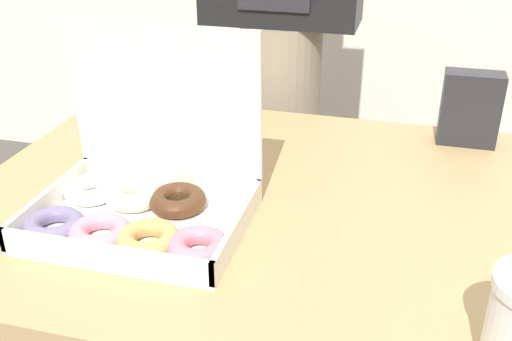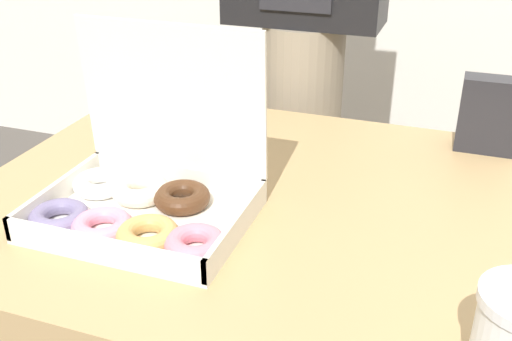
# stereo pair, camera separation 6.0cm
# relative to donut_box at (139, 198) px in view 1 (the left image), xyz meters

# --- Properties ---
(donut_box) EXTENTS (0.34, 0.25, 0.29)m
(donut_box) POSITION_rel_donut_box_xyz_m (0.00, 0.00, 0.00)
(donut_box) COLOR white
(donut_box) RESTS_ON table
(napkin_holder) EXTENTS (0.11, 0.06, 0.15)m
(napkin_holder) POSITION_rel_donut_box_xyz_m (0.50, 0.45, 0.03)
(napkin_holder) COLOR #232328
(napkin_holder) RESTS_ON table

